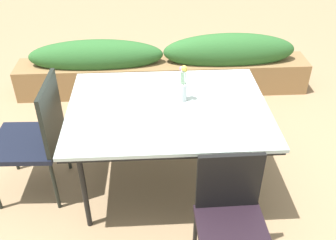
% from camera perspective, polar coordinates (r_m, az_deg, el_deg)
% --- Properties ---
extents(ground_plane, '(12.00, 12.00, 0.00)m').
position_cam_1_polar(ground_plane, '(3.35, -0.90, -8.38)').
color(ground_plane, '#9E7F5B').
extents(dining_table, '(1.47, 1.10, 0.76)m').
position_cam_1_polar(dining_table, '(2.86, -0.00, 1.31)').
color(dining_table, '#B2C6C1').
rests_on(dining_table, ground).
extents(chair_near_right, '(0.42, 0.42, 0.87)m').
position_cam_1_polar(chair_near_right, '(2.41, 9.27, -13.74)').
color(chair_near_right, black).
rests_on(chair_near_right, ground).
extents(chair_end_left, '(0.52, 0.52, 0.98)m').
position_cam_1_polar(chair_end_left, '(3.07, -18.95, -1.95)').
color(chair_end_left, black).
rests_on(chair_end_left, ground).
extents(flower_vase, '(0.07, 0.07, 0.30)m').
position_cam_1_polar(flower_vase, '(2.85, 2.18, 4.89)').
color(flower_vase, silver).
rests_on(flower_vase, dining_table).
extents(planter_box, '(3.28, 0.40, 0.68)m').
position_cam_1_polar(planter_box, '(4.39, -0.47, 8.01)').
color(planter_box, olive).
rests_on(planter_box, ground).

